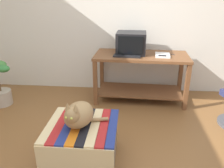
# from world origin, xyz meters

# --- Properties ---
(ground_plane) EXTENTS (14.00, 14.00, 0.00)m
(ground_plane) POSITION_xyz_m (0.00, 0.00, 0.00)
(ground_plane) COLOR brown
(back_wall) EXTENTS (8.00, 0.10, 2.60)m
(back_wall) POSITION_xyz_m (0.00, 2.05, 1.30)
(back_wall) COLOR silver
(back_wall) RESTS_ON ground_plane
(desk) EXTENTS (1.44, 0.72, 0.74)m
(desk) POSITION_xyz_m (0.40, 1.60, 0.51)
(desk) COLOR brown
(desk) RESTS_ON ground_plane
(tv_monitor) EXTENTS (0.46, 0.43, 0.33)m
(tv_monitor) POSITION_xyz_m (0.24, 1.66, 0.90)
(tv_monitor) COLOR black
(tv_monitor) RESTS_ON desk
(keyboard) EXTENTS (0.41, 0.19, 0.02)m
(keyboard) POSITION_xyz_m (0.18, 1.46, 0.76)
(keyboard) COLOR black
(keyboard) RESTS_ON desk
(book) EXTENTS (0.23, 0.28, 0.03)m
(book) POSITION_xyz_m (0.71, 1.54, 0.76)
(book) COLOR white
(book) RESTS_ON desk
(ottoman_with_blanket) EXTENTS (0.69, 0.69, 0.43)m
(ottoman_with_blanket) POSITION_xyz_m (-0.22, 0.07, 0.21)
(ottoman_with_blanket) COLOR #7A664C
(ottoman_with_blanket) RESTS_ON ground_plane
(cat) EXTENTS (0.44, 0.41, 0.30)m
(cat) POSITION_xyz_m (-0.24, 0.05, 0.55)
(cat) COLOR #9E7A4C
(cat) RESTS_ON ottoman_with_blanket
(potted_plant) EXTENTS (0.44, 0.39, 0.67)m
(potted_plant) POSITION_xyz_m (-1.74, 1.23, 0.29)
(potted_plant) COLOR #B7A893
(potted_plant) RESTS_ON ground_plane
(stapler) EXTENTS (0.11, 0.05, 0.04)m
(stapler) POSITION_xyz_m (0.69, 1.44, 0.76)
(stapler) COLOR black
(stapler) RESTS_ON desk
(pen) EXTENTS (0.12, 0.09, 0.01)m
(pen) POSITION_xyz_m (0.85, 1.65, 0.75)
(pen) COLOR black
(pen) RESTS_ON desk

